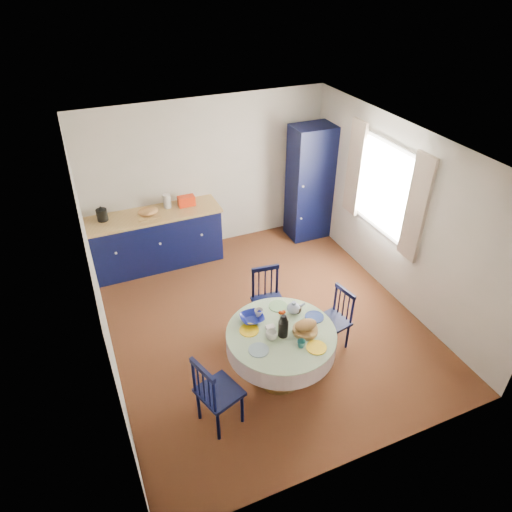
{
  "coord_description": "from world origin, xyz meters",
  "views": [
    {
      "loc": [
        -1.94,
        -4.31,
        4.28
      ],
      "look_at": [
        -0.03,
        0.2,
        0.97
      ],
      "focal_mm": 32.0,
      "sensor_mm": 36.0,
      "label": 1
    }
  ],
  "objects": [
    {
      "name": "wall_right",
      "position": [
        2.0,
        0.0,
        1.25
      ],
      "size": [
        0.02,
        4.5,
        2.5
      ],
      "primitive_type": "cube",
      "color": "beige",
      "rests_on": "floor"
    },
    {
      "name": "mug_a",
      "position": [
        -0.37,
        -1.04,
        0.8
      ],
      "size": [
        0.13,
        0.13,
        0.1
      ],
      "primitive_type": "imported",
      "color": "silver",
      "rests_on": "dining_table"
    },
    {
      "name": "mug_d",
      "position": [
        -0.35,
        -0.65,
        0.79
      ],
      "size": [
        0.1,
        0.1,
        0.1
      ],
      "primitive_type": "imported",
      "color": "silver",
      "rests_on": "dining_table"
    },
    {
      "name": "wall_back",
      "position": [
        0.0,
        2.25,
        1.25
      ],
      "size": [
        4.0,
        0.02,
        2.5
      ],
      "primitive_type": "cube",
      "color": "beige",
      "rests_on": "floor"
    },
    {
      "name": "ceiling",
      "position": [
        0.0,
        0.0,
        2.5
      ],
      "size": [
        4.5,
        4.5,
        0.0
      ],
      "primitive_type": "plane",
      "rotation": [
        3.14,
        0.0,
        0.0
      ],
      "color": "white",
      "rests_on": "wall_back"
    },
    {
      "name": "mug_b",
      "position": [
        -0.13,
        -1.28,
        0.79
      ],
      "size": [
        0.09,
        0.09,
        0.09
      ],
      "primitive_type": "imported",
      "color": "teal",
      "rests_on": "dining_table"
    },
    {
      "name": "chair_left",
      "position": [
        -1.11,
        -1.29,
        0.48
      ],
      "size": [
        0.52,
        0.53,
        0.95
      ],
      "rotation": [
        0.0,
        0.0,
        1.9
      ],
      "color": "black",
      "rests_on": "floor"
    },
    {
      "name": "floor",
      "position": [
        0.0,
        0.0,
        0.0
      ],
      "size": [
        4.5,
        4.5,
        0.0
      ],
      "primitive_type": "plane",
      "color": "black",
      "rests_on": "ground"
    },
    {
      "name": "kitchen_counter",
      "position": [
        -1.0,
        1.96,
        0.47
      ],
      "size": [
        2.06,
        0.65,
        1.16
      ],
      "rotation": [
        0.0,
        0.0,
        0.0
      ],
      "color": "black",
      "rests_on": "floor"
    },
    {
      "name": "chair_right",
      "position": [
        0.65,
        -0.74,
        0.42
      ],
      "size": [
        0.42,
        0.44,
        0.84
      ],
      "rotation": [
        0.0,
        0.0,
        -1.38
      ],
      "color": "black",
      "rests_on": "floor"
    },
    {
      "name": "chair_far",
      "position": [
        0.01,
        -0.11,
        0.46
      ],
      "size": [
        0.44,
        0.43,
        0.91
      ],
      "rotation": [
        0.0,
        0.0,
        -0.11
      ],
      "color": "black",
      "rests_on": "floor"
    },
    {
      "name": "mug_c",
      "position": [
        0.08,
        -0.77,
        0.79
      ],
      "size": [
        0.11,
        0.11,
        0.09
      ],
      "primitive_type": "imported",
      "color": "black",
      "rests_on": "dining_table"
    },
    {
      "name": "wall_left",
      "position": [
        -2.0,
        0.0,
        1.25
      ],
      "size": [
        0.02,
        4.5,
        2.5
      ],
      "primitive_type": "cube",
      "color": "beige",
      "rests_on": "floor"
    },
    {
      "name": "cobalt_bowl",
      "position": [
        -0.45,
        -0.69,
        0.78
      ],
      "size": [
        0.27,
        0.27,
        0.07
      ],
      "primitive_type": "imported",
      "color": "navy",
      "rests_on": "dining_table"
    },
    {
      "name": "pantry_cabinet",
      "position": [
        1.66,
        1.85,
        0.99
      ],
      "size": [
        0.69,
        0.51,
        1.98
      ],
      "rotation": [
        0.0,
        0.0,
        -0.0
      ],
      "color": "black",
      "rests_on": "floor"
    },
    {
      "name": "dining_table",
      "position": [
        -0.22,
        -1.0,
        0.62
      ],
      "size": [
        1.23,
        1.23,
        1.02
      ],
      "color": "#4F3516",
      "rests_on": "floor"
    },
    {
      "name": "window",
      "position": [
        1.95,
        0.3,
        1.52
      ],
      "size": [
        0.1,
        1.74,
        1.45
      ],
      "color": "white",
      "rests_on": "wall_right"
    }
  ]
}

